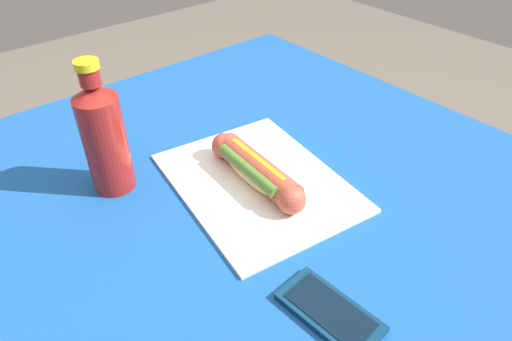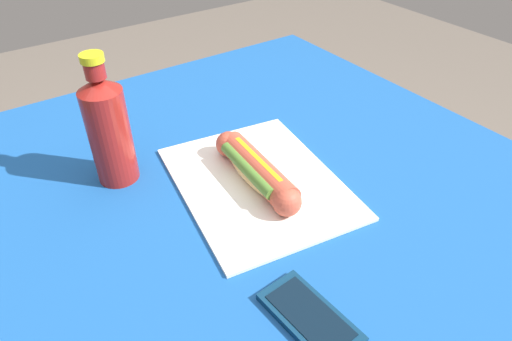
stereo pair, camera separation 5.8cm
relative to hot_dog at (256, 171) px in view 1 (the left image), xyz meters
The scene contains 5 objects.
dining_table 0.16m from the hot_dog, 150.00° to the right, with size 1.06×0.99×0.76m.
paper_wrapper 0.03m from the hot_dog, 93.96° to the right, with size 0.34×0.26×0.01m, color white.
hot_dog is the anchor object (origin of this frame).
cell_phone 0.28m from the hot_dog, 159.43° to the left, with size 0.14×0.08×0.01m.
soda_bottle 0.25m from the hot_dog, 50.12° to the left, with size 0.07×0.07×0.23m.
Camera 1 is at (-0.45, 0.39, 1.25)m, focal length 31.32 mm.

